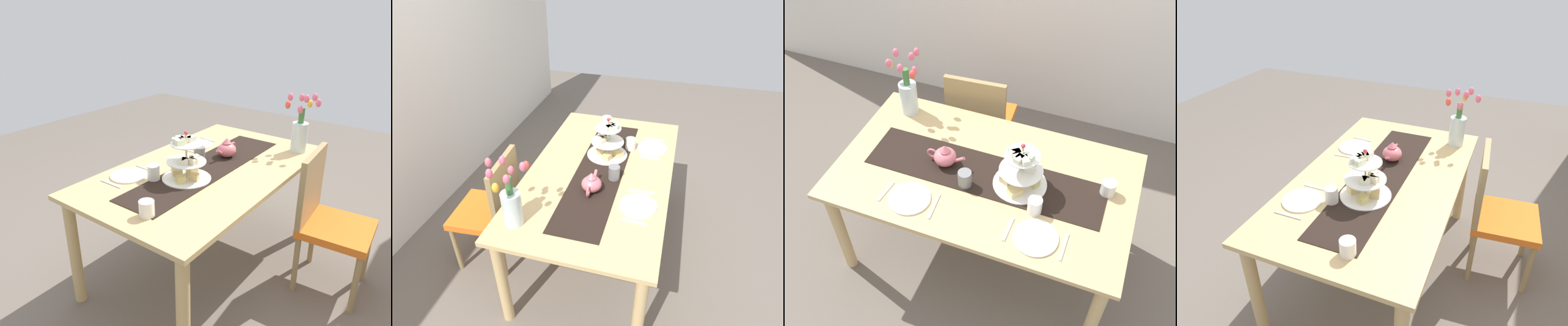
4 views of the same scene
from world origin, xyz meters
TOP-DOWN VIEW (x-y plane):
  - ground_plane at (0.00, 0.00)m, footprint 8.00×8.00m
  - dining_table at (0.00, 0.00)m, footprint 1.69×0.98m
  - chair_left at (-0.30, 0.72)m, footprint 0.45×0.45m
  - table_runner at (0.00, -0.00)m, footprint 1.37×0.32m
  - tiered_cake_stand at (0.21, -0.00)m, footprint 0.30×0.30m
  - teapot at (-0.24, 0.00)m, footprint 0.24×0.13m
  - tulip_vase at (-0.64, 0.35)m, footprint 0.23×0.24m
  - cream_jug at (0.67, 0.11)m, footprint 0.08×0.08m
  - dinner_plate_left at (-0.31, -0.31)m, footprint 0.23×0.23m
  - fork_left at (-0.46, -0.31)m, footprint 0.03×0.15m
  - knife_left at (-0.17, -0.31)m, footprint 0.03×0.17m
  - dinner_plate_right at (0.39, -0.31)m, footprint 0.23×0.23m
  - fork_right at (0.25, -0.31)m, footprint 0.02×0.15m
  - knife_right at (0.54, -0.31)m, footprint 0.01×0.17m
  - mug_grey at (-0.07, -0.11)m, footprint 0.08×0.08m
  - mug_white_text at (0.34, -0.15)m, footprint 0.08×0.08m

SIDE VIEW (x-z plane):
  - ground_plane at x=0.00m, z-range 0.00..0.00m
  - chair_left at x=-0.30m, z-range 0.05..0.96m
  - dining_table at x=0.00m, z-range 0.28..1.03m
  - table_runner at x=0.00m, z-range 0.75..0.75m
  - fork_left at x=-0.46m, z-range 0.75..0.76m
  - knife_left at x=-0.17m, z-range 0.75..0.76m
  - fork_right at x=0.25m, z-range 0.75..0.76m
  - knife_right at x=0.54m, z-range 0.75..0.76m
  - dinner_plate_left at x=-0.31m, z-range 0.75..0.76m
  - dinner_plate_right at x=0.39m, z-range 0.75..0.76m
  - cream_jug at x=0.67m, z-range 0.75..0.83m
  - mug_white_text at x=0.34m, z-range 0.75..0.84m
  - mug_grey at x=-0.07m, z-range 0.75..0.85m
  - teapot at x=-0.24m, z-range 0.74..0.88m
  - tiered_cake_stand at x=0.21m, z-range 0.71..1.01m
  - tulip_vase at x=-0.64m, z-range 0.70..1.12m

